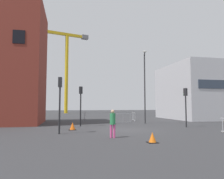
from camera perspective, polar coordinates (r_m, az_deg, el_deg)
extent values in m
plane|color=#333335|center=(17.56, 4.20, -10.74)|extent=(160.00, 160.00, 0.00)
cube|color=black|center=(22.34, -23.77, 12.86)|extent=(1.10, 0.06, 1.30)
cube|color=#B7B7BC|center=(35.86, 24.22, -0.68)|extent=(12.40, 10.92, 8.09)
cylinder|color=gold|center=(58.36, -12.15, 4.08)|extent=(0.90, 0.90, 20.95)
cube|color=gold|center=(60.33, -14.61, 14.48)|extent=(15.47, 4.65, 0.70)
cube|color=slate|center=(62.28, -7.34, 13.76)|extent=(2.04, 1.61, 1.10)
cylinder|color=#2D2D30|center=(23.80, 8.81, 0.27)|extent=(0.14, 0.14, 7.73)
cube|color=#2D2D30|center=(23.60, 8.76, 9.58)|extent=(0.62, 1.58, 0.10)
ellipsoid|color=silver|center=(22.80, 8.83, 10.03)|extent=(0.44, 0.24, 0.16)
cylinder|color=black|center=(20.66, -8.45, -5.44)|extent=(0.12, 0.12, 3.11)
cube|color=black|center=(20.71, -8.39, -0.17)|extent=(0.35, 0.36, 0.70)
sphere|color=#390605|center=(20.89, -8.15, 0.39)|extent=(0.11, 0.11, 0.11)
sphere|color=#F2A514|center=(20.87, -8.16, -0.21)|extent=(0.11, 0.11, 0.11)
sphere|color=#07330F|center=(20.85, -8.17, -0.81)|extent=(0.11, 0.11, 0.11)
cylinder|color=#232326|center=(20.60, 19.27, -5.58)|extent=(0.12, 0.12, 2.86)
cube|color=#232326|center=(20.64, 19.14, -0.63)|extent=(0.35, 0.36, 0.70)
sphere|color=#390605|center=(20.74, 18.71, -0.05)|extent=(0.11, 0.11, 0.11)
sphere|color=#3C2905|center=(20.72, 18.72, -0.66)|extent=(0.11, 0.11, 0.11)
sphere|color=green|center=(20.71, 18.74, -1.27)|extent=(0.11, 0.11, 0.11)
cylinder|color=#232326|center=(15.29, -13.92, -5.46)|extent=(0.12, 0.12, 3.25)
cube|color=#232326|center=(15.37, -13.78, 1.93)|extent=(0.28, 0.31, 0.70)
sphere|color=#390605|center=(15.57, -13.66, 2.66)|extent=(0.11, 0.11, 0.11)
sphere|color=#3C2905|center=(15.55, -13.67, 1.86)|extent=(0.11, 0.11, 0.11)
sphere|color=green|center=(15.52, -13.69, 1.05)|extent=(0.11, 0.11, 0.11)
cylinder|color=#D14C8C|center=(13.09, 0.62, -11.14)|extent=(0.14, 0.14, 0.81)
cylinder|color=#D14C8C|center=(13.12, -0.26, -11.13)|extent=(0.14, 0.14, 0.81)
cylinder|color=#2D844C|center=(13.04, 0.18, -7.90)|extent=(0.34, 0.34, 0.67)
sphere|color=tan|center=(13.02, 0.18, -5.94)|extent=(0.22, 0.22, 0.22)
cube|color=#B2B5BA|center=(27.86, 5.83, -6.23)|extent=(0.40, 2.32, 0.06)
cube|color=#B2B5BA|center=(27.90, 5.85, -8.18)|extent=(0.40, 2.32, 0.06)
cylinder|color=#B2B5BA|center=(26.84, 6.20, -7.42)|extent=(0.04, 0.04, 1.05)
cylinder|color=#B2B5BA|center=(27.88, 5.84, -7.31)|extent=(0.04, 0.04, 1.05)
cylinder|color=#B2B5BA|center=(28.91, 5.50, -7.21)|extent=(0.04, 0.04, 1.05)
cube|color=gray|center=(24.14, 2.98, -6.53)|extent=(1.85, 0.12, 0.06)
cube|color=gray|center=(24.19, 2.99, -8.78)|extent=(1.85, 0.12, 0.06)
cylinder|color=gray|center=(23.99, 1.03, -7.80)|extent=(0.04, 0.04, 1.05)
cylinder|color=gray|center=(24.16, 2.98, -7.77)|extent=(0.04, 0.04, 1.05)
cylinder|color=gray|center=(24.36, 4.91, -7.74)|extent=(0.04, 0.04, 1.05)
cube|color=gray|center=(30.17, -7.35, -6.08)|extent=(0.10, 1.88, 0.06)
cube|color=gray|center=(30.21, -7.37, -7.88)|extent=(0.10, 1.88, 0.06)
cylinder|color=gray|center=(29.35, -7.20, -7.15)|extent=(0.04, 0.04, 1.05)
cylinder|color=gray|center=(30.19, -7.36, -7.08)|extent=(0.04, 0.04, 1.05)
cylinder|color=gray|center=(31.03, -7.52, -7.00)|extent=(0.04, 0.04, 1.05)
cylinder|color=#B2B5BA|center=(17.51, 27.61, -8.55)|extent=(0.04, 0.04, 1.05)
cube|color=black|center=(11.67, 10.84, -13.82)|extent=(0.54, 0.54, 0.03)
cone|color=orange|center=(11.63, 10.82, -12.56)|extent=(0.42, 0.42, 0.55)
cube|color=black|center=(17.66, -10.59, -10.60)|extent=(0.61, 0.61, 0.03)
cone|color=#E55B0F|center=(17.63, -10.58, -9.66)|extent=(0.47, 0.47, 0.61)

